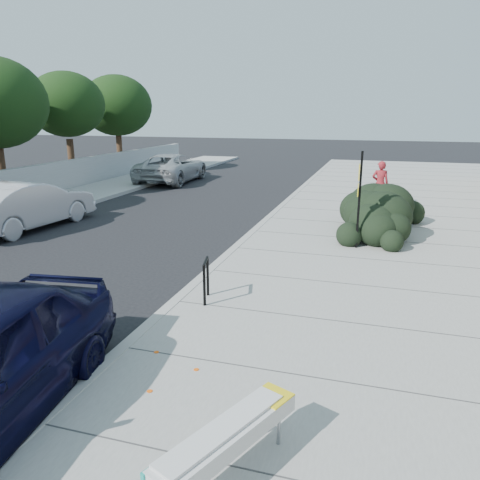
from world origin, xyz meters
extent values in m
plane|color=black|center=(0.00, 0.00, 0.00)|extent=(120.00, 120.00, 0.00)
cube|color=gray|center=(5.60, 5.00, 0.07)|extent=(11.20, 50.00, 0.15)
cube|color=#9E9E99|center=(0.00, 5.00, 0.08)|extent=(0.22, 50.00, 0.17)
cube|color=#9E9E99|center=(-8.00, 5.00, 0.08)|extent=(0.22, 50.00, 0.17)
cylinder|color=#332114|center=(-12.50, 9.00, 1.20)|extent=(0.36, 0.36, 2.40)
cylinder|color=#332114|center=(-12.50, 14.00, 1.20)|extent=(0.36, 0.36, 2.40)
ellipsoid|color=black|center=(-12.50, 14.00, 4.20)|extent=(4.00, 4.00, 3.40)
cylinder|color=#332114|center=(-12.50, 19.00, 1.20)|extent=(0.36, 0.36, 2.40)
ellipsoid|color=black|center=(-12.50, 19.00, 4.20)|extent=(4.40, 4.40, 3.74)
cylinder|color=gray|center=(2.67, -3.41, 0.33)|extent=(0.04, 0.04, 0.36)
cylinder|color=gray|center=(2.90, -3.51, 0.33)|extent=(0.04, 0.04, 0.36)
cylinder|color=gray|center=(2.38, -4.07, 0.48)|extent=(0.61, 1.33, 0.03)
cylinder|color=gray|center=(2.62, -4.17, 0.48)|extent=(0.61, 1.33, 0.03)
cube|color=#B2B2B2|center=(2.50, -4.12, 0.61)|extent=(1.10, 1.88, 0.20)
cube|color=yellow|center=(2.80, -3.43, 0.71)|extent=(0.50, 0.50, 0.02)
cube|color=teal|center=(1.99, -4.83, 0.61)|extent=(0.13, 0.22, 0.18)
cylinder|color=black|center=(0.66, -0.03, 0.56)|extent=(0.05, 0.05, 0.82)
cylinder|color=black|center=(0.54, 0.48, 0.56)|extent=(0.05, 0.05, 0.82)
cylinder|color=black|center=(0.60, 0.23, 0.97)|extent=(0.18, 0.53, 0.05)
cube|color=black|center=(3.27, 5.00, 1.49)|extent=(0.07, 0.07, 2.68)
cube|color=yellow|center=(3.22, 5.00, 2.26)|extent=(0.04, 0.31, 0.43)
cube|color=yellow|center=(3.22, 5.00, 1.78)|extent=(0.04, 0.29, 0.33)
ellipsoid|color=black|center=(4.00, 7.00, 0.94)|extent=(2.58, 4.44, 1.58)
imported|color=#B4B4B9|center=(-7.50, 4.72, 0.80)|extent=(2.09, 4.99, 1.60)
imported|color=#AAADAF|center=(-7.50, 16.11, 0.79)|extent=(2.84, 5.78, 1.58)
imported|color=maroon|center=(3.77, 11.42, 1.05)|extent=(0.69, 0.48, 1.80)
camera|label=1|loc=(3.80, -8.00, 3.84)|focal=35.00mm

